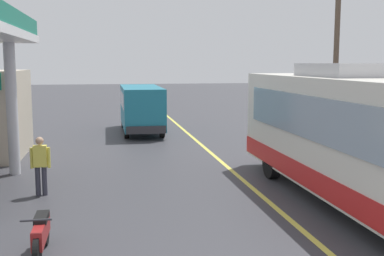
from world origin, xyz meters
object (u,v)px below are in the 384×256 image
at_px(coach_bus_main, 358,141).
at_px(minibus_opposing_lane, 141,105).
at_px(pedestrian_near_pump, 40,163).
at_px(motorcycle_parked_forecourt, 41,234).

relative_size(coach_bus_main, minibus_opposing_lane, 1.80).
bearing_deg(coach_bus_main, minibus_opposing_lane, 107.20).
height_order(minibus_opposing_lane, pedestrian_near_pump, minibus_opposing_lane).
height_order(motorcycle_parked_forecourt, pedestrian_near_pump, pedestrian_near_pump).
bearing_deg(pedestrian_near_pump, minibus_opposing_lane, 72.71).
bearing_deg(motorcycle_parked_forecourt, minibus_opposing_lane, 79.09).
bearing_deg(pedestrian_near_pump, coach_bus_main, -17.27).
relative_size(minibus_opposing_lane, pedestrian_near_pump, 3.69).
relative_size(minibus_opposing_lane, motorcycle_parked_forecourt, 3.41).
bearing_deg(coach_bus_main, motorcycle_parked_forecourt, -165.96).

